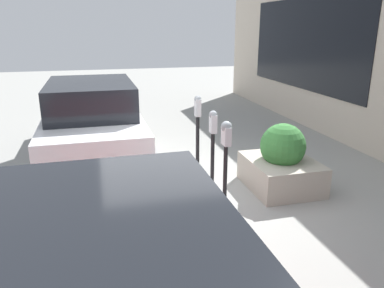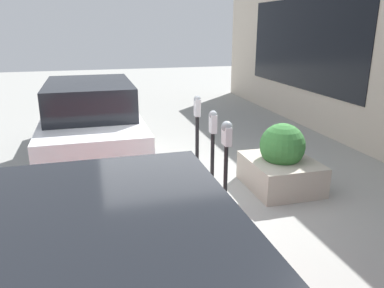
{
  "view_description": "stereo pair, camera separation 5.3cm",
  "coord_description": "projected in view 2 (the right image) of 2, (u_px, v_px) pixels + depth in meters",
  "views": [
    {
      "loc": [
        -5.28,
        1.24,
        2.67
      ],
      "look_at": [
        0.0,
        -0.13,
        0.95
      ],
      "focal_mm": 35.0,
      "sensor_mm": 36.0,
      "label": 1
    },
    {
      "loc": [
        -5.27,
        1.29,
        2.67
      ],
      "look_at": [
        0.0,
        -0.13,
        0.95
      ],
      "focal_mm": 35.0,
      "sensor_mm": 36.0,
      "label": 2
    }
  ],
  "objects": [
    {
      "name": "parked_car_middle",
      "position": [
        91.0,
        118.0,
        7.82
      ],
      "size": [
        4.61,
        1.96,
        1.61
      ],
      "rotation": [
        0.0,
        0.0,
        0.01
      ],
      "color": "silver",
      "rests_on": "ground_plane"
    },
    {
      "name": "parking_meter_middle",
      "position": [
        197.0,
        126.0,
        6.52
      ],
      "size": [
        0.14,
        0.12,
        1.55
      ],
      "color": "black",
      "rests_on": "ground_plane"
    },
    {
      "name": "ground_plane",
      "position": [
        184.0,
        202.0,
        5.97
      ],
      "size": [
        40.0,
        40.0,
        0.0
      ],
      "primitive_type": "plane",
      "color": "#999993"
    },
    {
      "name": "parking_meter_second",
      "position": [
        213.0,
        139.0,
        5.84
      ],
      "size": [
        0.15,
        0.13,
        1.45
      ],
      "color": "black",
      "rests_on": "ground_plane"
    },
    {
      "name": "curb_strip",
      "position": [
        179.0,
        201.0,
        5.95
      ],
      "size": [
        19.0,
        0.16,
        0.04
      ],
      "color": "gray",
      "rests_on": "ground_plane"
    },
    {
      "name": "planter_box",
      "position": [
        281.0,
        163.0,
        6.38
      ],
      "size": [
        1.28,
        1.1,
        1.14
      ],
      "color": "#B2A899",
      "rests_on": "ground_plane"
    },
    {
      "name": "parking_meter_nearest",
      "position": [
        226.0,
        149.0,
        5.07
      ],
      "size": [
        0.18,
        0.15,
        1.48
      ],
      "color": "black",
      "rests_on": "ground_plane"
    }
  ]
}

